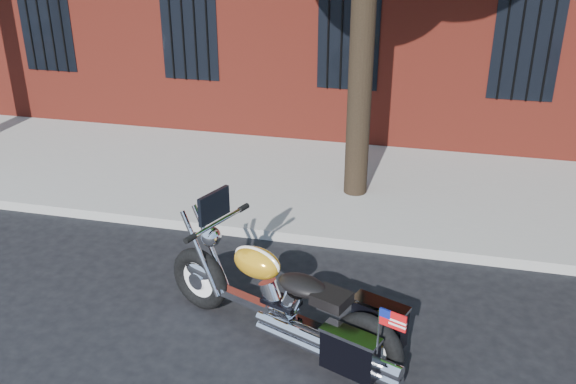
# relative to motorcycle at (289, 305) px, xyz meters

# --- Properties ---
(ground) EXTENTS (120.00, 120.00, 0.00)m
(ground) POSITION_rel_motorcycle_xyz_m (-0.32, 0.91, -0.53)
(ground) COLOR black
(ground) RESTS_ON ground
(curb) EXTENTS (40.00, 0.16, 0.15)m
(curb) POSITION_rel_motorcycle_xyz_m (-0.32, 2.29, -0.45)
(curb) COLOR gray
(curb) RESTS_ON ground
(sidewalk) EXTENTS (40.00, 3.60, 0.15)m
(sidewalk) POSITION_rel_motorcycle_xyz_m (-0.32, 4.17, -0.45)
(sidewalk) COLOR gray
(sidewalk) RESTS_ON ground
(motorcycle) EXTENTS (2.81, 1.63, 1.56)m
(motorcycle) POSITION_rel_motorcycle_xyz_m (0.00, 0.00, 0.00)
(motorcycle) COLOR black
(motorcycle) RESTS_ON ground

